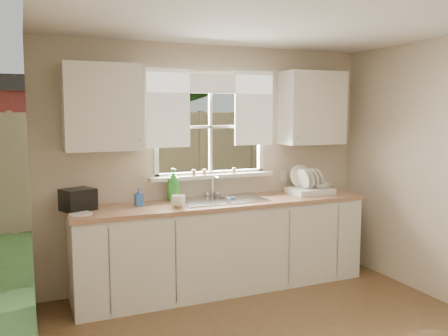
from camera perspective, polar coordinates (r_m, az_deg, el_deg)
name	(u,v)px	position (r m, az deg, el deg)	size (l,w,h in m)	color
room_walls	(325,198)	(3.25, 12.01, -3.51)	(3.62, 4.02, 2.50)	beige
ceiling	(324,5)	(3.32, 11.89, 18.65)	(3.60, 4.00, 0.02)	silver
window	(211,142)	(5.04, -1.57, 3.10)	(1.38, 0.16, 1.06)	white
curtains	(213,100)	(4.98, -1.37, 8.21)	(1.50, 0.03, 0.81)	white
base_cabinets	(223,246)	(4.92, -0.14, -9.42)	(3.00, 0.62, 0.87)	silver
countertop	(223,203)	(4.82, -0.14, -4.22)	(3.04, 0.65, 0.04)	#A77753
upper_cabinet_left	(102,107)	(4.55, -14.43, 7.09)	(0.70, 0.33, 0.80)	silver
upper_cabinet_right	(313,108)	(5.41, 10.62, 7.10)	(0.70, 0.33, 0.80)	silver
wall_outlet	(283,176)	(5.45, 7.14, -0.97)	(0.08, 0.01, 0.12)	beige
sill_jars	(211,172)	(5.00, -1.59, -0.45)	(0.50, 0.04, 0.06)	brown
backyard	(131,40)	(11.47, -11.07, 14.93)	(20.00, 10.00, 6.13)	#335421
sink	(222,207)	(4.86, -0.29, -4.75)	(0.88, 0.52, 0.40)	#B7B7BC
dish_rack	(309,187)	(5.33, 10.24, -2.27)	(0.46, 0.35, 0.31)	white
bowl	(322,186)	(5.36, 11.68, -2.08)	(0.21, 0.21, 0.05)	beige
soap_bottle_a	(173,185)	(4.81, -6.11, -2.01)	(0.13, 0.13, 0.33)	green
soap_bottle_b	(139,197)	(4.64, -10.20, -3.44)	(0.08, 0.08, 0.17)	blue
soap_bottle_c	(89,198)	(4.65, -15.88, -3.52)	(0.14, 0.14, 0.18)	#F1E3C7
saucer	(81,214)	(4.38, -16.85, -5.27)	(0.20, 0.20, 0.01)	white
cup	(178,201)	(4.53, -5.53, -3.99)	(0.14, 0.14, 0.11)	white
black_appliance	(78,200)	(4.55, -17.15, -3.65)	(0.27, 0.24, 0.20)	black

